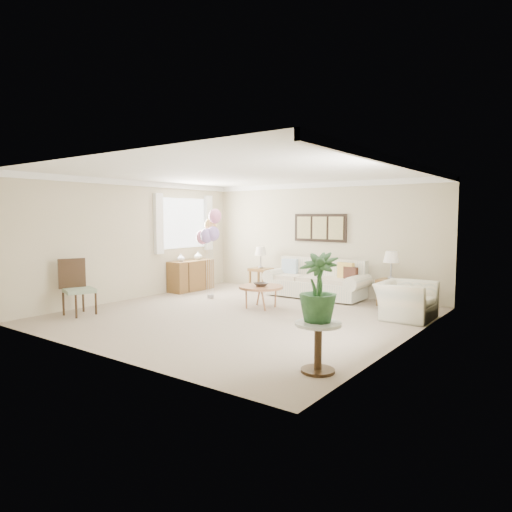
% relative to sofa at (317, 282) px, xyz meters
% --- Properties ---
extents(ground_plane, '(6.00, 6.00, 0.00)m').
position_rel_sofa_xyz_m(ground_plane, '(-0.20, -2.48, -0.34)').
color(ground_plane, gray).
extents(room_shell, '(6.04, 6.04, 2.60)m').
position_rel_sofa_xyz_m(room_shell, '(-0.31, -2.39, 1.29)').
color(room_shell, '#BDB297').
rests_on(room_shell, ground).
extents(wall_art_triptych, '(1.35, 0.06, 0.65)m').
position_rel_sofa_xyz_m(wall_art_triptych, '(-0.20, 0.48, 1.21)').
color(wall_art_triptych, black).
rests_on(wall_art_triptych, ground).
extents(sofa, '(2.34, 0.88, 0.86)m').
position_rel_sofa_xyz_m(sofa, '(0.00, 0.00, 0.00)').
color(sofa, beige).
rests_on(sofa, ground).
extents(end_table_left, '(0.49, 0.45, 0.54)m').
position_rel_sofa_xyz_m(end_table_left, '(-1.64, 0.12, 0.11)').
color(end_table_left, brown).
rests_on(end_table_left, ground).
extents(end_table_right, '(0.49, 0.45, 0.54)m').
position_rel_sofa_xyz_m(end_table_right, '(1.66, 0.07, 0.11)').
color(end_table_right, brown).
rests_on(end_table_right, ground).
extents(lamp_left, '(0.30, 0.30, 0.53)m').
position_rel_sofa_xyz_m(lamp_left, '(-1.64, 0.12, 0.60)').
color(lamp_left, gray).
rests_on(lamp_left, end_table_left).
extents(lamp_right, '(0.33, 0.33, 0.58)m').
position_rel_sofa_xyz_m(lamp_right, '(1.66, 0.07, 0.64)').
color(lamp_right, gray).
rests_on(lamp_right, end_table_right).
extents(coffee_table, '(0.88, 0.88, 0.44)m').
position_rel_sofa_xyz_m(coffee_table, '(-0.31, -1.72, 0.07)').
color(coffee_table, '#A25E42').
rests_on(coffee_table, ground).
extents(decor_bowl, '(0.36, 0.36, 0.07)m').
position_rel_sofa_xyz_m(decor_bowl, '(-0.30, -1.75, 0.14)').
color(decor_bowl, '#2F251F').
rests_on(decor_bowl, coffee_table).
extents(armchair, '(0.89, 1.01, 0.66)m').
position_rel_sofa_xyz_m(armchair, '(2.32, -0.96, -0.01)').
color(armchair, beige).
rests_on(armchair, ground).
extents(side_table, '(0.55, 0.55, 0.59)m').
position_rel_sofa_xyz_m(side_table, '(2.40, -4.36, 0.11)').
color(side_table, silver).
rests_on(side_table, ground).
extents(potted_plant, '(0.49, 0.49, 0.81)m').
position_rel_sofa_xyz_m(potted_plant, '(2.37, -4.33, 0.66)').
color(potted_plant, '#214526').
rests_on(potted_plant, side_table).
extents(accent_chair, '(0.64, 0.64, 1.04)m').
position_rel_sofa_xyz_m(accent_chair, '(-2.73, -4.21, 0.20)').
color(accent_chair, gray).
rests_on(accent_chair, ground).
extents(credenza, '(0.46, 1.20, 0.74)m').
position_rel_sofa_xyz_m(credenza, '(-2.96, -0.98, 0.03)').
color(credenza, brown).
rests_on(credenza, ground).
extents(vase_white, '(0.18, 0.18, 0.19)m').
position_rel_sofa_xyz_m(vase_white, '(-2.94, -1.33, 0.49)').
color(vase_white, silver).
rests_on(vase_white, credenza).
extents(vase_sage, '(0.24, 0.24, 0.21)m').
position_rel_sofa_xyz_m(vase_sage, '(-2.94, -0.74, 0.50)').
color(vase_sage, silver).
rests_on(vase_sage, credenza).
extents(balloon_cluster, '(0.59, 0.55, 1.98)m').
position_rel_sofa_xyz_m(balloon_cluster, '(-1.85, -1.52, 1.18)').
color(balloon_cluster, gray).
rests_on(balloon_cluster, ground).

